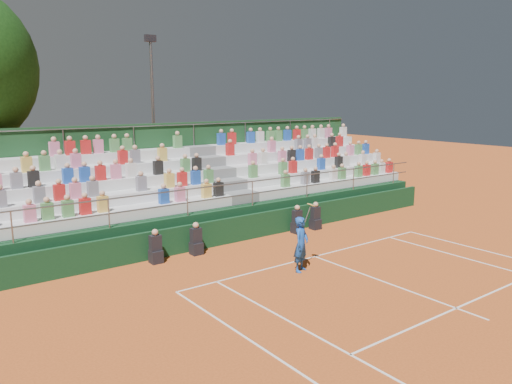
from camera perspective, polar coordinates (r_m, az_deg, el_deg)
ground at (r=17.94m, az=6.75°, el=-7.35°), size 90.00×90.00×0.00m
courtside_wall at (r=20.14m, az=0.51°, el=-3.76°), size 20.00×0.15×1.00m
line_officials at (r=19.24m, az=-0.98°, el=-4.53°), size 7.82×0.40×1.19m
grandstand at (r=22.61m, az=-4.44°, el=-0.64°), size 20.00×5.20×4.40m
tennis_player at (r=16.20m, az=5.19°, el=-5.95°), size 0.92×0.66×2.22m
floodlight_mast at (r=27.97m, az=-11.71°, el=9.59°), size 0.60×0.25×8.80m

